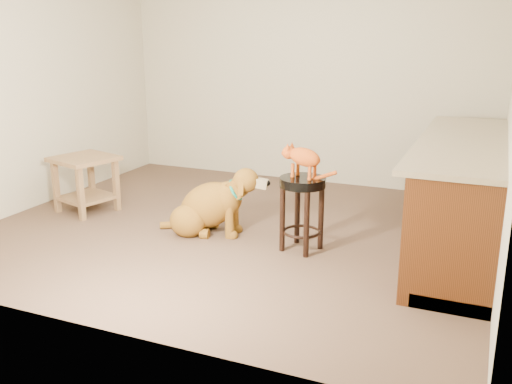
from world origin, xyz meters
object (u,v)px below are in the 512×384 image
at_px(tabby_kitten, 302,158).
at_px(side_table, 85,176).
at_px(padded_stool, 302,199).
at_px(wood_stool, 453,188).
at_px(golden_retriever, 210,207).

bearing_deg(tabby_kitten, side_table, -170.72).
relative_size(padded_stool, side_table, 0.93).
distance_m(padded_stool, wood_stool, 1.50).
bearing_deg(padded_stool, golden_retriever, 175.89).
xyz_separation_m(padded_stool, golden_retriever, (-0.90, 0.06, -0.20)).
bearing_deg(tabby_kitten, padded_stool, -5.72).
distance_m(wood_stool, golden_retriever, 2.23).
bearing_deg(wood_stool, golden_retriever, -155.26).
distance_m(side_table, golden_retriever, 1.47).
relative_size(golden_retriever, tabby_kitten, 2.14).
height_order(padded_stool, wood_stool, wood_stool).
xyz_separation_m(padded_stool, side_table, (-2.36, 0.16, -0.07)).
bearing_deg(side_table, padded_stool, -3.79).
distance_m(golden_retriever, tabby_kitten, 1.04).
xyz_separation_m(padded_stool, wood_stool, (1.12, 0.99, -0.04)).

